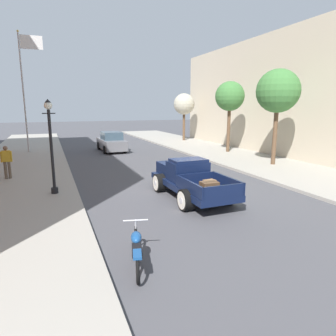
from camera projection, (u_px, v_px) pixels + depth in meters
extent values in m
plane|color=#47474C|center=(186.00, 191.00, 13.30)|extent=(140.00, 140.00, 0.00)
cube|color=#9E998E|center=(2.00, 210.00, 10.66)|extent=(5.50, 64.00, 0.15)
cube|color=#9E998E|center=(309.00, 176.00, 15.91)|extent=(5.50, 64.00, 0.15)
cube|color=beige|center=(334.00, 96.00, 23.93)|extent=(12.00, 28.00, 9.05)
cube|color=#0F1938|center=(191.00, 185.00, 12.29)|extent=(1.82, 4.92, 0.24)
cube|color=#0F1938|center=(188.00, 171.00, 12.50)|extent=(1.57, 1.12, 0.80)
cube|color=#0F1938|center=(188.00, 160.00, 12.37)|extent=(1.45, 0.95, 0.12)
cube|color=#3D4C5B|center=(182.00, 165.00, 12.99)|extent=(1.33, 0.06, 0.44)
cube|color=#0F1938|center=(175.00, 168.00, 13.71)|extent=(1.34, 1.52, 0.52)
cube|color=silver|center=(169.00, 166.00, 14.44)|extent=(0.68, 0.11, 0.47)
cube|color=#0F1938|center=(208.00, 190.00, 11.00)|extent=(1.71, 2.12, 0.04)
cube|color=#0F1938|center=(189.00, 187.00, 10.65)|extent=(0.10, 2.10, 0.44)
cube|color=#0F1938|center=(227.00, 182.00, 11.25)|extent=(0.10, 2.10, 0.44)
cube|color=#0F1938|center=(224.00, 192.00, 10.04)|extent=(1.62, 0.10, 0.44)
cube|color=#0F1938|center=(196.00, 178.00, 11.87)|extent=(1.62, 0.10, 0.44)
cylinder|color=black|center=(159.00, 183.00, 13.21)|extent=(0.37, 0.80, 0.80)
cylinder|color=silver|center=(155.00, 183.00, 13.14)|extent=(0.02, 0.66, 0.66)
cylinder|color=silver|center=(155.00, 183.00, 13.13)|extent=(0.02, 0.24, 0.24)
cylinder|color=black|center=(195.00, 179.00, 13.88)|extent=(0.37, 0.80, 0.80)
cylinder|color=silver|center=(199.00, 179.00, 13.94)|extent=(0.02, 0.66, 0.66)
cylinder|color=silver|center=(199.00, 179.00, 13.95)|extent=(0.02, 0.24, 0.24)
cylinder|color=black|center=(186.00, 200.00, 10.76)|extent=(0.37, 0.80, 0.80)
cylinder|color=silver|center=(181.00, 201.00, 10.70)|extent=(0.02, 0.66, 0.66)
cylinder|color=silver|center=(181.00, 201.00, 10.69)|extent=(0.02, 0.24, 0.24)
cylinder|color=black|center=(228.00, 194.00, 11.43)|extent=(0.37, 0.80, 0.80)
cylinder|color=silver|center=(232.00, 194.00, 11.50)|extent=(0.02, 0.66, 0.66)
cylinder|color=silver|center=(232.00, 194.00, 11.51)|extent=(0.02, 0.24, 0.24)
cube|color=brown|center=(209.00, 187.00, 10.57)|extent=(0.61, 0.45, 0.40)
cube|color=#3D2D1E|center=(209.00, 187.00, 10.57)|extent=(0.62, 0.06, 0.42)
cube|color=olive|center=(210.00, 184.00, 11.32)|extent=(0.48, 0.37, 0.28)
torus|color=black|center=(136.00, 239.00, 7.73)|extent=(0.23, 0.67, 0.67)
torus|color=black|center=(138.00, 268.00, 6.33)|extent=(0.23, 0.67, 0.67)
cube|color=#4C4C51|center=(137.00, 251.00, 6.97)|extent=(0.34, 0.49, 0.28)
ellipsoid|color=navy|center=(136.00, 237.00, 7.17)|extent=(0.38, 0.57, 0.24)
cube|color=black|center=(137.00, 250.00, 6.70)|extent=(0.35, 0.60, 0.10)
cylinder|color=silver|center=(136.00, 229.00, 7.62)|extent=(0.11, 0.26, 0.58)
cylinder|color=silver|center=(136.00, 220.00, 7.44)|extent=(0.61, 0.19, 0.04)
cube|color=navy|center=(137.00, 254.00, 6.26)|extent=(0.27, 0.43, 0.06)
cube|color=slate|center=(111.00, 144.00, 25.35)|extent=(1.85, 4.35, 0.80)
cube|color=#384C5B|center=(112.00, 136.00, 25.08)|extent=(1.58, 2.05, 0.64)
cylinder|color=black|center=(99.00, 146.00, 26.25)|extent=(0.24, 0.67, 0.66)
cylinder|color=black|center=(117.00, 145.00, 26.89)|extent=(0.24, 0.67, 0.66)
cylinder|color=black|center=(105.00, 150.00, 23.93)|extent=(0.24, 0.67, 0.66)
cylinder|color=black|center=(125.00, 149.00, 24.57)|extent=(0.24, 0.67, 0.66)
cylinder|color=brown|center=(6.00, 170.00, 14.97)|extent=(0.14, 0.14, 0.86)
cylinder|color=brown|center=(10.00, 170.00, 15.03)|extent=(0.14, 0.14, 0.86)
cube|color=gold|center=(6.00, 156.00, 14.86)|extent=(0.36, 0.22, 0.56)
cylinder|color=gold|center=(1.00, 157.00, 14.78)|extent=(0.09, 0.09, 0.54)
cylinder|color=gold|center=(11.00, 156.00, 14.94)|extent=(0.09, 0.09, 0.54)
sphere|color=brown|center=(5.00, 148.00, 14.78)|extent=(0.22, 0.22, 0.22)
cylinder|color=black|center=(55.00, 190.00, 12.47)|extent=(0.28, 0.28, 0.24)
cylinder|color=black|center=(52.00, 150.00, 12.13)|extent=(0.12, 0.12, 3.20)
cylinder|color=black|center=(49.00, 113.00, 11.84)|extent=(0.50, 0.04, 0.04)
sphere|color=silver|center=(48.00, 105.00, 11.78)|extent=(0.32, 0.32, 0.32)
cone|color=black|center=(48.00, 101.00, 11.74)|extent=(0.24, 0.24, 0.14)
cylinder|color=#B2B2B7|center=(24.00, 94.00, 23.06)|extent=(0.12, 0.12, 9.00)
sphere|color=gold|center=(18.00, 31.00, 22.14)|extent=(0.16, 0.16, 0.16)
cube|color=silver|center=(31.00, 42.00, 22.60)|extent=(1.60, 0.03, 1.00)
cylinder|color=brown|center=(275.00, 136.00, 18.50)|extent=(0.26, 0.26, 3.51)
sphere|color=#3D7538|center=(278.00, 91.00, 17.95)|extent=(2.60, 2.60, 2.60)
cylinder|color=brown|center=(228.00, 130.00, 23.79)|extent=(0.26, 0.26, 3.51)
sphere|color=#3D7538|center=(230.00, 96.00, 23.26)|extent=(2.28, 2.28, 2.28)
cylinder|color=brown|center=(184.00, 126.00, 32.16)|extent=(0.26, 0.26, 3.01)
sphere|color=#ADA893|center=(184.00, 104.00, 31.69)|extent=(2.22, 2.22, 2.22)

